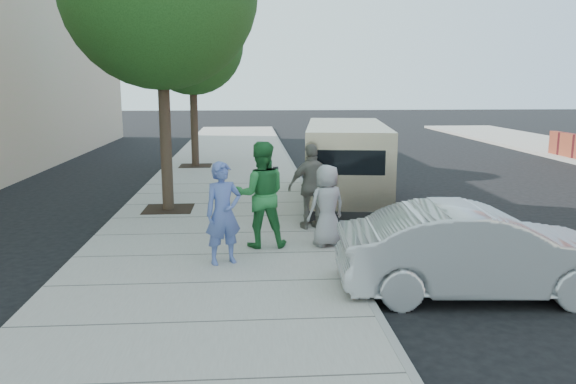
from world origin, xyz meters
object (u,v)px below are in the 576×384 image
(sedan, at_px, (478,251))
(person_officer, at_px, (223,213))
(van, at_px, (346,162))
(person_gray_shirt, at_px, (327,205))
(tree_far, at_px, (193,38))
(person_green_shirt, at_px, (261,195))
(parking_meter, at_px, (272,182))
(person_striped_polo, at_px, (312,187))

(sedan, distance_m, person_officer, 4.20)
(van, height_order, person_gray_shirt, van)
(sedan, xyz_separation_m, person_officer, (-3.94, 1.41, 0.34))
(tree_far, bearing_deg, person_green_shirt, -78.76)
(parking_meter, xyz_separation_m, person_striped_polo, (0.82, -0.75, 0.02))
(tree_far, relative_size, sedan, 1.52)
(person_officer, bearing_deg, person_gray_shirt, 4.08)
(van, distance_m, person_officer, 6.10)
(person_striped_polo, bearing_deg, person_green_shirt, 35.03)
(sedan, height_order, person_officer, person_officer)
(parking_meter, height_order, person_officer, person_officer)
(sedan, xyz_separation_m, person_gray_shirt, (-2.00, 2.37, 0.24))
(tree_far, height_order, sedan, tree_far)
(person_striped_polo, bearing_deg, person_officer, 37.85)
(sedan, relative_size, person_striped_polo, 2.32)
(van, bearing_deg, person_gray_shirt, -96.65)
(parking_meter, distance_m, person_gray_shirt, 2.30)
(van, relative_size, person_officer, 3.43)
(person_gray_shirt, distance_m, person_striped_polo, 1.35)
(parking_meter, height_order, person_striped_polo, person_striped_polo)
(sedan, height_order, person_striped_polo, person_striped_polo)
(van, bearing_deg, tree_far, 131.91)
(tree_far, relative_size, person_striped_polo, 3.54)
(person_green_shirt, distance_m, person_striped_polo, 1.72)
(parking_meter, xyz_separation_m, sedan, (2.95, -4.46, -0.35))
(sedan, height_order, person_gray_shirt, person_gray_shirt)
(tree_far, distance_m, parking_meter, 10.08)
(tree_far, height_order, van, tree_far)
(tree_far, distance_m, person_officer, 12.72)
(person_officer, xyz_separation_m, person_green_shirt, (0.67, 1.00, 0.12))
(person_officer, height_order, person_green_shirt, person_green_shirt)
(sedan, relative_size, person_gray_shirt, 2.70)
(person_green_shirt, xyz_separation_m, person_striped_polo, (1.13, 1.30, -0.10))
(person_gray_shirt, bearing_deg, sedan, 105.29)
(parking_meter, height_order, person_gray_shirt, person_gray_shirt)
(sedan, xyz_separation_m, person_striped_polo, (-2.13, 3.71, 0.36))
(person_green_shirt, distance_m, person_gray_shirt, 1.28)
(person_officer, height_order, person_gray_shirt, person_officer)
(tree_far, relative_size, van, 1.06)
(person_gray_shirt, height_order, person_striped_polo, person_striped_polo)
(sedan, distance_m, person_gray_shirt, 3.11)
(parking_meter, height_order, van, van)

